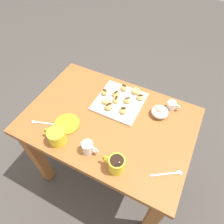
# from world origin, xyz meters

# --- Properties ---
(ground_plane) EXTENTS (8.00, 8.00, 0.00)m
(ground_plane) POSITION_xyz_m (0.00, 0.00, 0.00)
(ground_plane) COLOR #423D38
(dining_table) EXTENTS (1.00, 0.69, 0.74)m
(dining_table) POSITION_xyz_m (0.00, 0.00, 0.59)
(dining_table) COLOR #935628
(dining_table) RESTS_ON ground_plane
(pastry_plate_square) EXTENTS (0.28, 0.28, 0.02)m
(pastry_plate_square) POSITION_xyz_m (-0.00, -0.15, 0.75)
(pastry_plate_square) COLOR silver
(pastry_plate_square) RESTS_ON dining_table
(coffee_mug_yellow_left) EXTENTS (0.12, 0.08, 0.14)m
(coffee_mug_yellow_left) POSITION_xyz_m (-0.17, 0.26, 0.79)
(coffee_mug_yellow_left) COLOR yellow
(coffee_mug_yellow_left) RESTS_ON dining_table
(coffee_mug_yellow_right) EXTENTS (0.13, 0.09, 0.09)m
(coffee_mug_yellow_right) POSITION_xyz_m (0.18, 0.26, 0.79)
(coffee_mug_yellow_right) COLOR yellow
(coffee_mug_yellow_right) RESTS_ON dining_table
(cream_pitcher_white) EXTENTS (0.10, 0.06, 0.07)m
(cream_pitcher_white) POSITION_xyz_m (-0.00, 0.23, 0.78)
(cream_pitcher_white) COLOR silver
(cream_pitcher_white) RESTS_ON dining_table
(ice_cream_bowl) EXTENTS (0.10, 0.10, 0.08)m
(ice_cream_bowl) POSITION_xyz_m (-0.26, -0.17, 0.77)
(ice_cream_bowl) COLOR silver
(ice_cream_bowl) RESTS_ON dining_table
(chocolate_sauce_pitcher) EXTENTS (0.09, 0.05, 0.06)m
(chocolate_sauce_pitcher) POSITION_xyz_m (-0.31, -0.25, 0.77)
(chocolate_sauce_pitcher) COLOR silver
(chocolate_sauce_pitcher) RESTS_ON dining_table
(saucer_orange_left) EXTENTS (0.15, 0.15, 0.01)m
(saucer_orange_left) POSITION_xyz_m (0.20, 0.14, 0.74)
(saucer_orange_left) COLOR orange
(saucer_orange_left) RESTS_ON dining_table
(loose_spoon_near_saucer) EXTENTS (0.14, 0.10, 0.01)m
(loose_spoon_near_saucer) POSITION_xyz_m (-0.43, 0.16, 0.74)
(loose_spoon_near_saucer) COLOR silver
(loose_spoon_near_saucer) RESTS_ON dining_table
(loose_spoon_by_plate) EXTENTS (0.16, 0.06, 0.01)m
(loose_spoon_by_plate) POSITION_xyz_m (0.34, 0.20, 0.74)
(loose_spoon_by_plate) COLOR silver
(loose_spoon_by_plate) RESTS_ON dining_table
(beignet_0) EXTENTS (0.05, 0.06, 0.03)m
(beignet_0) POSITION_xyz_m (0.02, -0.13, 0.77)
(beignet_0) COLOR #E5B260
(beignet_0) RESTS_ON pastry_plate_square
(chocolate_drizzle_0) EXTENTS (0.02, 0.04, 0.00)m
(chocolate_drizzle_0) POSITION_xyz_m (0.02, -0.13, 0.79)
(chocolate_drizzle_0) COLOR #381E11
(chocolate_drizzle_0) RESTS_ON beignet_0
(beignet_1) EXTENTS (0.07, 0.07, 0.03)m
(beignet_1) POSITION_xyz_m (0.04, -0.18, 0.77)
(beignet_1) COLOR #E5B260
(beignet_1) RESTS_ON pastry_plate_square
(chocolate_drizzle_1) EXTENTS (0.03, 0.04, 0.00)m
(chocolate_drizzle_1) POSITION_xyz_m (0.04, -0.18, 0.79)
(chocolate_drizzle_1) COLOR #381E11
(chocolate_drizzle_1) RESTS_ON beignet_1
(beignet_2) EXTENTS (0.07, 0.07, 0.03)m
(beignet_2) POSITION_xyz_m (-0.11, -0.23, 0.77)
(beignet_2) COLOR #E5B260
(beignet_2) RESTS_ON pastry_plate_square
(chocolate_drizzle_2) EXTENTS (0.04, 0.03, 0.00)m
(chocolate_drizzle_2) POSITION_xyz_m (-0.11, -0.23, 0.79)
(chocolate_drizzle_2) COLOR #381E11
(chocolate_drizzle_2) RESTS_ON beignet_2
(beignet_3) EXTENTS (0.06, 0.06, 0.04)m
(beignet_3) POSITION_xyz_m (0.02, -0.25, 0.78)
(beignet_3) COLOR #E5B260
(beignet_3) RESTS_ON pastry_plate_square
(chocolate_drizzle_3) EXTENTS (0.03, 0.02, 0.00)m
(chocolate_drizzle_3) POSITION_xyz_m (0.02, -0.25, 0.80)
(chocolate_drizzle_3) COLOR #381E11
(chocolate_drizzle_3) RESTS_ON beignet_3
(beignet_4) EXTENTS (0.06, 0.06, 0.04)m
(beignet_4) POSITION_xyz_m (0.03, -0.06, 0.77)
(beignet_4) COLOR #E5B260
(beignet_4) RESTS_ON pastry_plate_square
(chocolate_drizzle_4) EXTENTS (0.03, 0.04, 0.00)m
(chocolate_drizzle_4) POSITION_xyz_m (0.03, -0.06, 0.80)
(chocolate_drizzle_4) COLOR #381E11
(chocolate_drizzle_4) RESTS_ON beignet_4
(beignet_5) EXTENTS (0.06, 0.06, 0.03)m
(beignet_5) POSITION_xyz_m (-0.06, -0.08, 0.77)
(beignet_5) COLOR #E5B260
(beignet_5) RESTS_ON pastry_plate_square
(chocolate_drizzle_5) EXTENTS (0.04, 0.03, 0.00)m
(chocolate_drizzle_5) POSITION_xyz_m (-0.06, -0.08, 0.79)
(chocolate_drizzle_5) COLOR #381E11
(chocolate_drizzle_5) RESTS_ON beignet_5
(beignet_6) EXTENTS (0.06, 0.06, 0.04)m
(beignet_6) POSITION_xyz_m (0.11, -0.16, 0.77)
(beignet_6) COLOR #E5B260
(beignet_6) RESTS_ON pastry_plate_square
(chocolate_drizzle_6) EXTENTS (0.03, 0.02, 0.00)m
(chocolate_drizzle_6) POSITION_xyz_m (0.11, -0.16, 0.79)
(chocolate_drizzle_6) COLOR #381E11
(chocolate_drizzle_6) RESTS_ON beignet_6
(beignet_7) EXTENTS (0.06, 0.05, 0.04)m
(beignet_7) POSITION_xyz_m (-0.05, -0.16, 0.77)
(beignet_7) COLOR #E5B260
(beignet_7) RESTS_ON pastry_plate_square
(chocolate_drizzle_7) EXTENTS (0.03, 0.03, 0.00)m
(chocolate_drizzle_7) POSITION_xyz_m (-0.05, -0.16, 0.79)
(chocolate_drizzle_7) COLOR #381E11
(chocolate_drizzle_7) RESTS_ON beignet_7
(beignet_8) EXTENTS (0.07, 0.07, 0.04)m
(beignet_8) POSITION_xyz_m (-0.06, -0.26, 0.77)
(beignet_8) COLOR #E5B260
(beignet_8) RESTS_ON pastry_plate_square
(beignet_9) EXTENTS (0.07, 0.06, 0.03)m
(beignet_9) POSITION_xyz_m (0.07, -0.10, 0.77)
(beignet_9) COLOR #E5B260
(beignet_9) RESTS_ON pastry_plate_square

